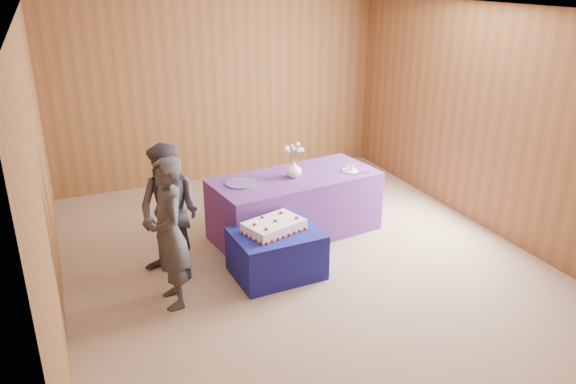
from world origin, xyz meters
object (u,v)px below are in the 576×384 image
serving_table (295,205)px  guest_left (169,234)px  cake_table (276,253)px  guest_right (170,213)px  sheet_cake (274,226)px  vase (294,169)px

serving_table → guest_left: guest_left is taller
cake_table → guest_right: guest_right is taller
sheet_cake → vase: (0.57, 0.79, 0.29)m
serving_table → sheet_cake: bearing=-134.1°
sheet_cake → vase: bearing=36.5°
vase → guest_left: guest_left is taller
serving_table → vase: bearing=-155.6°
guest_left → serving_table: bearing=117.9°
sheet_cake → vase: vase is taller
sheet_cake → guest_left: 1.14m
vase → guest_left: 1.93m
serving_table → sheet_cake: serving_table is taller
sheet_cake → serving_table: bearing=35.9°
cake_table → serving_table: serving_table is taller
serving_table → guest_left: 1.99m
guest_right → guest_left: bearing=-54.1°
cake_table → vase: bearing=53.1°
sheet_cake → guest_right: bearing=142.7°
serving_table → vase: 0.47m
cake_table → serving_table: (0.58, 0.84, 0.12)m
sheet_cake → guest_left: size_ratio=0.48×
guest_right → sheet_cake: bearing=28.2°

